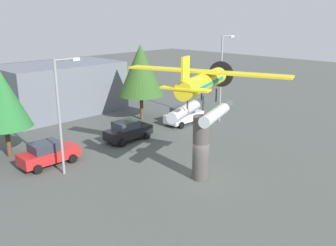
% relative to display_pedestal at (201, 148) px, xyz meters
% --- Properties ---
extents(ground_plane, '(140.00, 140.00, 0.00)m').
position_rel_display_pedestal_xyz_m(ground_plane, '(0.00, 0.00, -2.14)').
color(ground_plane, '#4C514C').
extents(display_pedestal, '(1.10, 1.10, 4.28)m').
position_rel_display_pedestal_xyz_m(display_pedestal, '(0.00, 0.00, 0.00)').
color(display_pedestal, '#4C4742').
rests_on(display_pedestal, ground).
extents(floatplane_monument, '(7.20, 10.18, 4.00)m').
position_rel_display_pedestal_xyz_m(floatplane_monument, '(0.12, 0.04, 3.81)').
color(floatplane_monument, silver).
rests_on(floatplane_monument, display_pedestal).
extents(car_mid_red, '(4.20, 2.02, 1.76)m').
position_rel_display_pedestal_xyz_m(car_mid_red, '(-5.90, 9.25, -1.26)').
color(car_mid_red, red).
rests_on(car_mid_red, ground).
extents(car_far_black, '(4.20, 2.02, 1.76)m').
position_rel_display_pedestal_xyz_m(car_far_black, '(1.51, 9.34, -1.26)').
color(car_far_black, black).
rests_on(car_far_black, ground).
extents(car_distant_silver, '(4.20, 2.02, 1.76)m').
position_rel_display_pedestal_xyz_m(car_distant_silver, '(8.56, 9.28, -1.26)').
color(car_distant_silver, silver).
rests_on(car_distant_silver, ground).
extents(streetlight_primary, '(1.84, 0.28, 7.78)m').
position_rel_display_pedestal_xyz_m(streetlight_primary, '(-5.73, 7.11, 2.39)').
color(streetlight_primary, gray).
rests_on(streetlight_primary, ground).
extents(streetlight_secondary, '(1.84, 0.28, 8.55)m').
position_rel_display_pedestal_xyz_m(streetlight_secondary, '(11.96, 7.29, 2.78)').
color(streetlight_secondary, gray).
rests_on(streetlight_secondary, ground).
extents(storefront_building, '(12.64, 7.69, 5.39)m').
position_rel_display_pedestal_xyz_m(storefront_building, '(2.50, 22.00, 0.56)').
color(storefront_building, slate).
rests_on(storefront_building, ground).
extents(tree_east, '(3.93, 3.93, 6.70)m').
position_rel_display_pedestal_xyz_m(tree_east, '(-7.18, 12.98, 2.37)').
color(tree_east, brown).
rests_on(tree_east, ground).
extents(tree_center_back, '(4.62, 4.62, 7.68)m').
position_rel_display_pedestal_xyz_m(tree_center_back, '(6.76, 13.51, 2.97)').
color(tree_center_back, brown).
rests_on(tree_center_back, ground).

